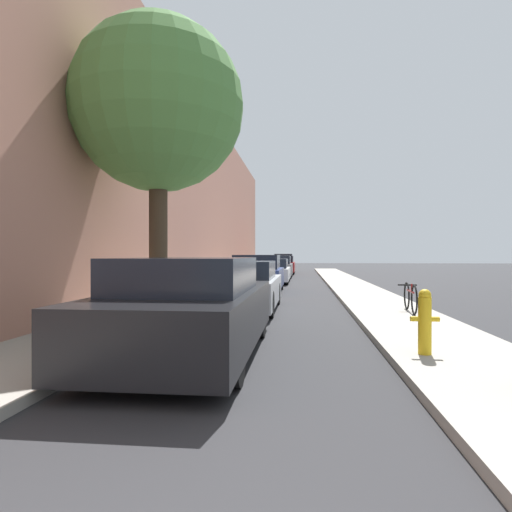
# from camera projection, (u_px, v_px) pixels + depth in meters

# --- Properties ---
(ground_plane) EXTENTS (120.00, 120.00, 0.00)m
(ground_plane) POSITION_uv_depth(u_px,v_px,m) (283.00, 293.00, 16.46)
(ground_plane) COLOR #28282B
(sidewalk_left) EXTENTS (2.00, 52.00, 0.12)m
(sidewalk_left) POSITION_uv_depth(u_px,v_px,m) (208.00, 291.00, 16.77)
(sidewalk_left) COLOR #9E998E
(sidewalk_left) RESTS_ON ground
(sidewalk_right) EXTENTS (2.00, 52.00, 0.12)m
(sidewalk_right) POSITION_uv_depth(u_px,v_px,m) (361.00, 292.00, 16.15)
(sidewalk_right) COLOR #9E998E
(sidewalk_right) RESTS_ON ground
(building_facade_left) EXTENTS (0.70, 52.00, 8.79)m
(building_facade_left) POSITION_uv_depth(u_px,v_px,m) (174.00, 180.00, 16.90)
(building_facade_left) COLOR tan
(building_facade_left) RESTS_ON ground
(parked_car_black) EXTENTS (1.90, 4.65, 1.42)m
(parked_car_black) POSITION_uv_depth(u_px,v_px,m) (191.00, 308.00, 6.29)
(parked_car_black) COLOR black
(parked_car_black) RESTS_ON ground
(parked_car_silver) EXTENTS (1.78, 4.49, 1.30)m
(parked_car_silver) POSITION_uv_depth(u_px,v_px,m) (243.00, 286.00, 11.45)
(parked_car_silver) COLOR black
(parked_car_silver) RESTS_ON ground
(parked_car_navy) EXTENTS (1.89, 3.96, 1.46)m
(parked_car_navy) POSITION_uv_depth(u_px,v_px,m) (258.00, 274.00, 16.94)
(parked_car_navy) COLOR black
(parked_car_navy) RESTS_ON ground
(parked_car_white) EXTENTS (1.88, 4.51, 1.26)m
(parked_car_white) POSITION_uv_depth(u_px,v_px,m) (271.00, 271.00, 22.55)
(parked_car_white) COLOR black
(parked_car_white) RESTS_ON ground
(parked_car_grey) EXTENTS (1.91, 3.92, 1.39)m
(parked_car_grey) POSITION_uv_depth(u_px,v_px,m) (277.00, 267.00, 27.64)
(parked_car_grey) COLOR black
(parked_car_grey) RESTS_ON ground
(parked_car_red) EXTENTS (1.91, 3.99, 1.39)m
(parked_car_red) POSITION_uv_depth(u_px,v_px,m) (282.00, 265.00, 32.85)
(parked_car_red) COLOR black
(parked_car_red) RESTS_ON ground
(parked_car_champagne) EXTENTS (1.70, 3.97, 1.53)m
(parked_car_champagne) POSITION_uv_depth(u_px,v_px,m) (284.00, 263.00, 37.50)
(parked_car_champagne) COLOR black
(parked_car_champagne) RESTS_ON ground
(street_tree_near) EXTENTS (3.67, 3.67, 6.38)m
(street_tree_near) POSITION_uv_depth(u_px,v_px,m) (158.00, 107.00, 9.30)
(street_tree_near) COLOR #423323
(street_tree_near) RESTS_ON sidewalk_left
(fire_hydrant) EXTENTS (0.38, 0.17, 0.88)m
(fire_hydrant) POSITION_uv_depth(u_px,v_px,m) (425.00, 321.00, 5.87)
(fire_hydrant) COLOR gold
(fire_hydrant) RESTS_ON sidewalk_right
(bicycle) EXTENTS (0.44, 1.65, 0.68)m
(bicycle) POSITION_uv_depth(u_px,v_px,m) (410.00, 297.00, 10.18)
(bicycle) COLOR black
(bicycle) RESTS_ON sidewalk_right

